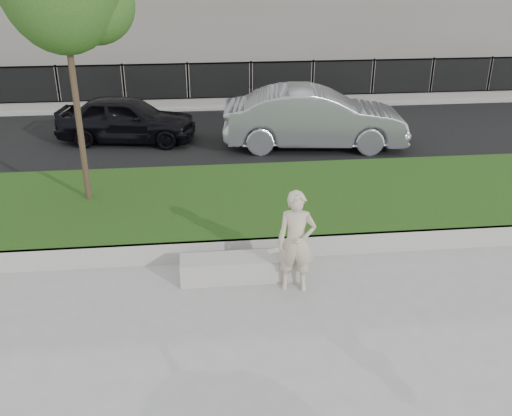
{
  "coord_description": "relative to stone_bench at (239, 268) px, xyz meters",
  "views": [
    {
      "loc": [
        -0.42,
        -7.96,
        5.1
      ],
      "look_at": [
        0.59,
        1.2,
        0.93
      ],
      "focal_mm": 40.0,
      "sensor_mm": 36.0,
      "label": 1
    }
  ],
  "objects": [
    {
      "name": "street",
      "position": [
        -0.22,
        8.1,
        -0.18
      ],
      "size": [
        34.0,
        7.0,
        0.04
      ],
      "primitive_type": "cube",
      "color": "black",
      "rests_on": "ground"
    },
    {
      "name": "car_dark",
      "position": [
        -2.58,
        7.86,
        0.5
      ],
      "size": [
        4.13,
        2.23,
        1.33
      ],
      "primitive_type": "imported",
      "rotation": [
        0.0,
        0.0,
        1.4
      ],
      "color": "black",
      "rests_on": "street"
    },
    {
      "name": "far_pavement",
      "position": [
        -0.22,
        12.6,
        -0.14
      ],
      "size": [
        34.0,
        3.0,
        0.12
      ],
      "primitive_type": "cube",
      "color": "gray",
      "rests_on": "ground"
    },
    {
      "name": "man",
      "position": [
        0.89,
        -0.4,
        0.65
      ],
      "size": [
        0.68,
        0.51,
        1.71
      ],
      "primitive_type": "imported",
      "rotation": [
        0.0,
        0.0,
        -0.17
      ],
      "color": "beige",
      "rests_on": "ground"
    },
    {
      "name": "iron_fence",
      "position": [
        -0.22,
        11.6,
        0.34
      ],
      "size": [
        32.0,
        0.3,
        1.5
      ],
      "color": "slate",
      "rests_on": "far_pavement"
    },
    {
      "name": "car_silver",
      "position": [
        2.67,
        6.81,
        0.66
      ],
      "size": [
        5.18,
        2.29,
        1.65
      ],
      "primitive_type": "imported",
      "rotation": [
        0.0,
        0.0,
        1.46
      ],
      "color": "gray",
      "rests_on": "street"
    },
    {
      "name": "book",
      "position": [
        0.6,
        0.12,
        0.21
      ],
      "size": [
        0.23,
        0.19,
        0.02
      ],
      "primitive_type": "cube",
      "rotation": [
        0.0,
        0.0,
        0.25
      ],
      "color": "silver",
      "rests_on": "stone_bench"
    },
    {
      "name": "ground",
      "position": [
        -0.22,
        -0.4,
        -0.2
      ],
      "size": [
        90.0,
        90.0,
        0.0
      ],
      "primitive_type": "plane",
      "color": "gray",
      "rests_on": "ground"
    },
    {
      "name": "grass_bank",
      "position": [
        -0.22,
        2.6,
        -0.0
      ],
      "size": [
        34.0,
        4.0,
        0.4
      ],
      "primitive_type": "cube",
      "color": "black",
      "rests_on": "ground"
    },
    {
      "name": "stone_bench",
      "position": [
        0.0,
        0.0,
        0.0
      ],
      "size": [
        1.99,
        0.5,
        0.41
      ],
      "primitive_type": "cube",
      "color": "#9C9992",
      "rests_on": "ground"
    },
    {
      "name": "grass_kerb",
      "position": [
        -0.22,
        0.64,
        -0.0
      ],
      "size": [
        34.0,
        0.08,
        0.4
      ],
      "primitive_type": "cube",
      "color": "#9C9992",
      "rests_on": "ground"
    }
  ]
}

